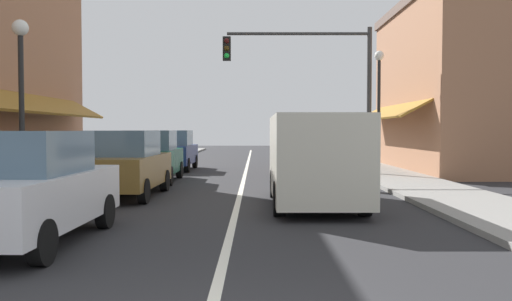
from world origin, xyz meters
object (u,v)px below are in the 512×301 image
van_in_lane (315,157)px  street_lamp_left_near (23,80)px  parked_car_third_left (153,156)px  parked_car_far_left (175,150)px  parked_car_nearest_left (29,188)px  parked_car_second_left (127,164)px  street_lamp_right_mid (380,92)px  traffic_signal_mast_arm (319,73)px

van_in_lane → street_lamp_left_near: bearing=-174.7°
parked_car_third_left → parked_car_far_left: size_ratio=1.01×
parked_car_nearest_left → parked_car_second_left: size_ratio=1.00×
parked_car_third_left → van_in_lane: van_in_lane is taller
van_in_lane → parked_car_second_left: bearing=162.0°
street_lamp_right_mid → parked_car_third_left: bearing=-167.6°
traffic_signal_mast_arm → street_lamp_right_mid: traffic_signal_mast_arm is taller
parked_car_nearest_left → traffic_signal_mast_arm: (5.93, 12.30, 3.07)m
van_in_lane → parked_car_nearest_left: bearing=-138.6°
van_in_lane → street_lamp_right_mid: (3.27, 7.64, 2.06)m
traffic_signal_mast_arm → parked_car_second_left: bearing=-132.4°
van_in_lane → street_lamp_left_near: size_ratio=1.22×
van_in_lane → traffic_signal_mast_arm: size_ratio=0.91×
parked_car_nearest_left → street_lamp_right_mid: street_lamp_right_mid is taller
parked_car_third_left → traffic_signal_mast_arm: bearing=18.7°
parked_car_far_left → traffic_signal_mast_arm: 7.47m
parked_car_second_left → van_in_lane: (4.85, -1.60, 0.27)m
parked_car_third_left → parked_car_far_left: (-0.07, 5.30, 0.00)m
van_in_lane → street_lamp_left_near: (-6.62, -0.59, 1.76)m
parked_car_second_left → parked_car_third_left: 4.24m
parked_car_second_left → parked_car_third_left: (-0.13, 4.23, 0.00)m
parked_car_far_left → van_in_lane: bearing=-65.2°
parked_car_nearest_left → parked_car_third_left: bearing=91.6°
parked_car_nearest_left → parked_car_far_left: same height
parked_car_second_left → traffic_signal_mast_arm: size_ratio=0.72×
street_lamp_left_near → street_lamp_right_mid: size_ratio=0.89×
parked_car_second_left → parked_car_third_left: size_ratio=1.00×
parked_car_far_left → van_in_lane: 12.22m
parked_car_second_left → street_lamp_right_mid: street_lamp_right_mid is taller
parked_car_far_left → parked_car_nearest_left: bearing=-89.2°
street_lamp_left_near → street_lamp_right_mid: 12.87m
parked_car_second_left → street_lamp_left_near: size_ratio=0.97×
street_lamp_right_mid → parked_car_far_left: bearing=157.2°
parked_car_second_left → street_lamp_left_near: bearing=-128.2°
parked_car_third_left → street_lamp_right_mid: (8.25, 1.81, 2.33)m
parked_car_nearest_left → van_in_lane: bearing=42.5°
parked_car_second_left → van_in_lane: bearing=-17.2°
parked_car_nearest_left → parked_car_third_left: 10.14m
parked_car_nearest_left → parked_car_far_left: size_ratio=1.01×
parked_car_third_left → parked_car_second_left: bearing=-89.4°
parked_car_far_left → street_lamp_left_near: bearing=-97.3°
traffic_signal_mast_arm → street_lamp_left_near: 11.53m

